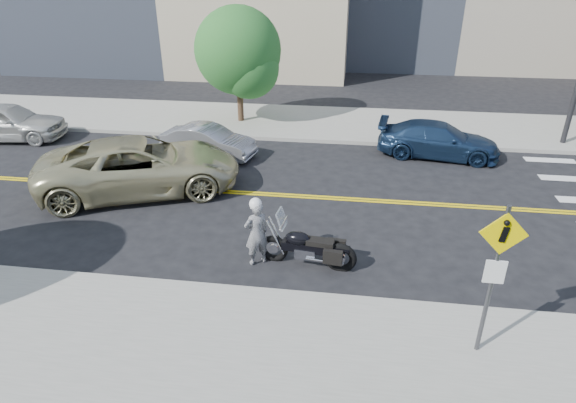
# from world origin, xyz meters

# --- Properties ---
(ground_plane) EXTENTS (120.00, 120.00, 0.00)m
(ground_plane) POSITION_xyz_m (0.00, 0.00, 0.00)
(ground_plane) COLOR black
(ground_plane) RESTS_ON ground
(sidewalk_near) EXTENTS (60.00, 5.00, 0.15)m
(sidewalk_near) POSITION_xyz_m (0.00, -7.50, 0.07)
(sidewalk_near) COLOR #9E9B91
(sidewalk_near) RESTS_ON ground_plane
(sidewalk_far) EXTENTS (60.00, 5.00, 0.15)m
(sidewalk_far) POSITION_xyz_m (0.00, 7.50, 0.07)
(sidewalk_far) COLOR #9E9B91
(sidewalk_far) RESTS_ON ground_plane
(pedestrian_sign) EXTENTS (0.78, 0.08, 3.00)m
(pedestrian_sign) POSITION_xyz_m (4.20, -6.31, 1.96)
(pedestrian_sign) COLOR #4C4C51
(pedestrian_sign) RESTS_ON sidewalk_near
(motorcyclist) EXTENTS (0.72, 0.67, 1.76)m
(motorcyclist) POSITION_xyz_m (-0.45, -3.83, 0.88)
(motorcyclist) COLOR #B8B8BD
(motorcyclist) RESTS_ON ground
(motorcycle) EXTENTS (2.36, 0.96, 1.40)m
(motorcycle) POSITION_xyz_m (0.77, -3.74, 0.70)
(motorcycle) COLOR black
(motorcycle) RESTS_ON ground
(suv) EXTENTS (6.77, 4.92, 1.71)m
(suv) POSITION_xyz_m (-4.86, -0.27, 0.86)
(suv) COLOR #B8B287
(suv) RESTS_ON ground
(parked_car_white) EXTENTS (4.68, 2.33, 1.53)m
(parked_car_white) POSITION_xyz_m (-12.30, 3.69, 0.77)
(parked_car_white) COLOR silver
(parked_car_white) RESTS_ON ground
(parked_car_silver) EXTENTS (3.74, 1.96, 1.17)m
(parked_car_silver) POSITION_xyz_m (-3.64, 2.98, 0.59)
(parked_car_silver) COLOR #97999E
(parked_car_silver) RESTS_ON ground
(parked_car_blue) EXTENTS (4.62, 2.35, 1.29)m
(parked_car_blue) POSITION_xyz_m (4.86, 4.18, 0.64)
(parked_car_blue) COLOR navy
(parked_car_blue) RESTS_ON ground
(tree_far_a) EXTENTS (3.70, 3.70, 5.05)m
(tree_far_a) POSITION_xyz_m (-3.37, 7.17, 3.20)
(tree_far_a) COLOR #382619
(tree_far_a) RESTS_ON ground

